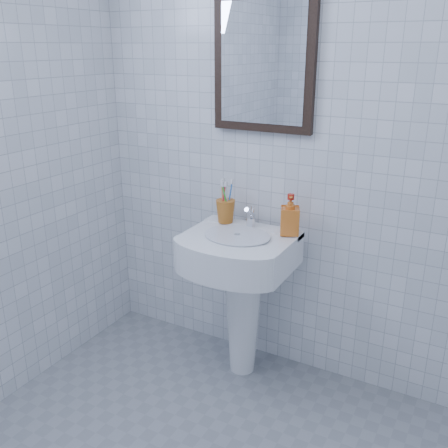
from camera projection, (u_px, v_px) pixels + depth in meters
The scene contains 6 objects.
wall_back at pixel (301, 132), 2.32m from camera, with size 2.20×0.02×2.50m, color white.
washbasin at pixel (241, 280), 2.47m from camera, with size 0.51×0.38×0.79m.
faucet at pixel (251, 218), 2.45m from camera, with size 0.05×0.10×0.11m.
toothbrush_cup at pixel (225, 211), 2.51m from camera, with size 0.10×0.10×0.12m, color #B8651E, non-canonical shape.
soap_dispenser at pixel (290, 214), 2.34m from camera, with size 0.09×0.09×0.19m, color #C54F13.
wall_mirror at pixel (263, 64), 2.29m from camera, with size 0.50×0.04×0.62m.
Camera 1 is at (0.81, -1.02, 1.63)m, focal length 40.00 mm.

